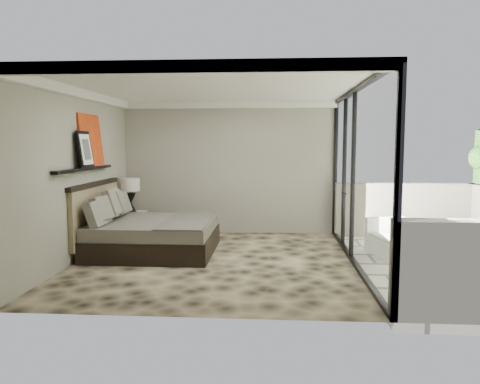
# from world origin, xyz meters

# --- Properties ---
(floor) EXTENTS (5.00, 5.00, 0.00)m
(floor) POSITION_xyz_m (0.00, 0.00, 0.00)
(floor) COLOR black
(floor) RESTS_ON ground
(ceiling) EXTENTS (4.50, 5.00, 0.02)m
(ceiling) POSITION_xyz_m (0.00, 0.00, 2.79)
(ceiling) COLOR silver
(ceiling) RESTS_ON back_wall
(back_wall) EXTENTS (4.50, 0.02, 2.80)m
(back_wall) POSITION_xyz_m (0.00, 2.49, 1.40)
(back_wall) COLOR gray
(back_wall) RESTS_ON floor
(left_wall) EXTENTS (0.02, 5.00, 2.80)m
(left_wall) POSITION_xyz_m (-2.24, 0.00, 1.40)
(left_wall) COLOR gray
(left_wall) RESTS_ON floor
(glass_wall) EXTENTS (0.08, 5.00, 2.80)m
(glass_wall) POSITION_xyz_m (2.25, 0.00, 1.40)
(glass_wall) COLOR white
(glass_wall) RESTS_ON floor
(terrace_slab) EXTENTS (3.00, 5.00, 0.12)m
(terrace_slab) POSITION_xyz_m (3.75, 0.00, -0.06)
(terrace_slab) COLOR #BEB6A2
(terrace_slab) RESTS_ON ground
(picture_ledge) EXTENTS (0.12, 2.20, 0.05)m
(picture_ledge) POSITION_xyz_m (-2.18, 0.10, 1.50)
(picture_ledge) COLOR black
(picture_ledge) RESTS_ON left_wall
(bed) EXTENTS (2.14, 2.08, 1.19)m
(bed) POSITION_xyz_m (-1.25, 0.56, 0.35)
(bed) COLOR black
(bed) RESTS_ON floor
(nightstand) EXTENTS (0.62, 0.62, 0.58)m
(nightstand) POSITION_xyz_m (-1.98, 1.84, 0.29)
(nightstand) COLOR black
(nightstand) RESTS_ON floor
(table_lamp) EXTENTS (0.38, 0.38, 0.69)m
(table_lamp) POSITION_xyz_m (-1.97, 1.89, 0.96)
(table_lamp) COLOR black
(table_lamp) RESTS_ON nightstand
(abstract_canvas) EXTENTS (0.13, 0.90, 0.90)m
(abstract_canvas) POSITION_xyz_m (-2.19, 0.44, 1.97)
(abstract_canvas) COLOR #A90E10
(abstract_canvas) RESTS_ON picture_ledge
(framed_print) EXTENTS (0.11, 0.50, 0.60)m
(framed_print) POSITION_xyz_m (-2.14, 0.04, 1.82)
(framed_print) COLOR black
(framed_print) RESTS_ON picture_ledge
(ottoman) EXTENTS (0.62, 0.62, 0.48)m
(ottoman) POSITION_xyz_m (4.06, 1.32, 0.24)
(ottoman) COLOR silver
(ottoman) RESTS_ON terrace_slab
(lounger) EXTENTS (1.12, 1.66, 0.60)m
(lounger) POSITION_xyz_m (3.15, 0.41, 0.19)
(lounger) COLOR white
(lounger) RESTS_ON terrace_slab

